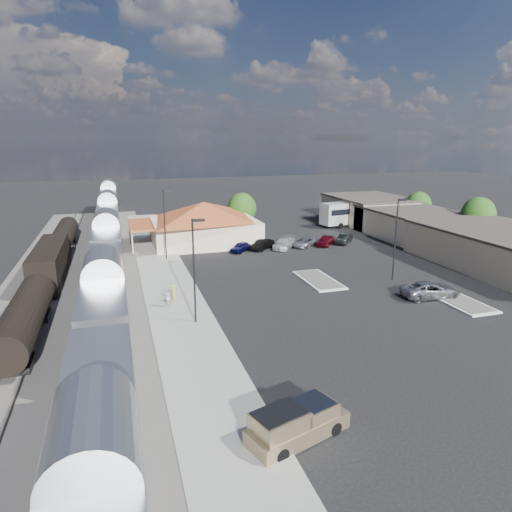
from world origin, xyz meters
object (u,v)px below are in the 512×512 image
object	(u,v)px
station_depot	(204,223)
coach_bus	(354,212)
suv	(430,290)
pickup_truck	(298,423)

from	to	relation	value
station_depot	coach_bus	bearing A→B (deg)	12.77
suv	coach_bus	distance (m)	38.65
station_depot	suv	xyz separation A→B (m)	(16.68, -30.26, -2.34)
suv	station_depot	bearing A→B (deg)	35.28
pickup_truck	suv	world-z (taller)	pickup_truck
station_depot	coach_bus	distance (m)	29.30
station_depot	pickup_truck	world-z (taller)	station_depot
station_depot	suv	bearing A→B (deg)	-61.14
suv	coach_bus	size ratio (longest dim) A/B	0.42
pickup_truck	suv	size ratio (longest dim) A/B	1.04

